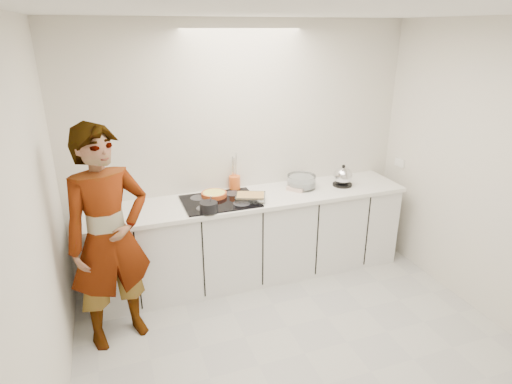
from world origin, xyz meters
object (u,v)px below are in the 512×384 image
object	(u,v)px
baking_dish	(250,197)
kettle	(343,177)
hob	(220,201)
tart_dish	(214,194)
cook	(109,239)
saucepan	(209,207)
utensil_crock	(235,183)
mixing_bowl	(301,182)

from	to	relation	value
baking_dish	kettle	world-z (taller)	kettle
hob	kettle	bearing A→B (deg)	0.18
tart_dish	cook	xyz separation A→B (m)	(-1.02, -0.64, -0.01)
saucepan	cook	distance (m)	0.93
utensil_crock	kettle	bearing A→B (deg)	-13.76
mixing_bowl	utensil_crock	world-z (taller)	utensil_crock
hob	kettle	size ratio (longest dim) A/B	3.04
hob	mixing_bowl	distance (m)	0.93
utensil_crock	tart_dish	bearing A→B (deg)	-149.91
mixing_bowl	kettle	world-z (taller)	kettle
saucepan	kettle	world-z (taller)	kettle
hob	utensil_crock	bearing A→B (deg)	49.80
hob	baking_dish	distance (m)	0.30
hob	baking_dish	world-z (taller)	baking_dish
hob	cook	world-z (taller)	cook
tart_dish	mixing_bowl	bearing A→B (deg)	-2.31
saucepan	kettle	xyz separation A→B (m)	(1.53, 0.23, 0.04)
tart_dish	baking_dish	xyz separation A→B (m)	(0.31, -0.21, 0.01)
cook	baking_dish	bearing A→B (deg)	-1.17
tart_dish	baking_dish	bearing A→B (deg)	-34.49
mixing_bowl	cook	world-z (taller)	cook
saucepan	mixing_bowl	xyz separation A→B (m)	(1.09, 0.32, 0.00)
cook	saucepan	bearing A→B (deg)	-1.03
mixing_bowl	kettle	xyz separation A→B (m)	(0.45, -0.09, 0.04)
cook	tart_dish	bearing A→B (deg)	13.18
tart_dish	baking_dish	world-z (taller)	baking_dish
hob	kettle	distance (m)	1.37
baking_dish	utensil_crock	bearing A→B (deg)	97.66
baking_dish	kettle	xyz separation A→B (m)	(1.08, 0.09, 0.05)
hob	utensil_crock	distance (m)	0.37
hob	saucepan	size ratio (longest dim) A/B	4.25
baking_dish	cook	distance (m)	1.40
kettle	saucepan	bearing A→B (deg)	-171.35
hob	tart_dish	xyz separation A→B (m)	(-0.03, 0.13, 0.03)
baking_dish	mixing_bowl	distance (m)	0.66
hob	mixing_bowl	world-z (taller)	mixing_bowl
kettle	utensil_crock	xyz separation A→B (m)	(-1.13, 0.28, -0.03)
hob	utensil_crock	xyz separation A→B (m)	(0.24, 0.28, 0.07)
mixing_bowl	hob	bearing A→B (deg)	-174.37
tart_dish	saucepan	world-z (taller)	saucepan
hob	baking_dish	xyz separation A→B (m)	(0.29, -0.09, 0.04)
kettle	cook	xyz separation A→B (m)	(-2.42, -0.52, -0.08)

